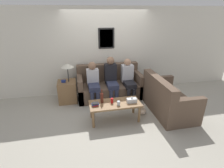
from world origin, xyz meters
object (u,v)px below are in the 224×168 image
couch_main (109,86)px  person_right (128,78)px  person_left (93,81)px  teddy_bear (142,110)px  person_middle (111,77)px  coffee_table (115,105)px  couch_side (167,100)px  drinking_glass (119,103)px  wine_bottle (102,98)px

couch_main → person_right: size_ratio=1.61×
person_left → teddy_bear: size_ratio=4.05×
person_left → person_right: person_right is taller
person_middle → coffee_table: bearing=-97.4°
couch_side → person_middle: person_middle is taller
person_right → person_left: bearing=179.5°
person_right → drinking_glass: bearing=-116.2°
couch_main → teddy_bear: size_ratio=6.79×
drinking_glass → person_left: person_left is taller
person_left → person_right: (1.04, -0.01, 0.01)m
coffee_table → drinking_glass: (0.06, -0.12, 0.11)m
drinking_glass → wine_bottle: bearing=150.2°
wine_bottle → teddy_bear: (1.04, 0.01, -0.46)m
couch_side → person_right: size_ratio=1.30×
coffee_table → drinking_glass: size_ratio=11.75×
couch_main → person_right: (0.53, -0.21, 0.31)m
couch_main → wine_bottle: 1.31m
teddy_bear → couch_main: bearing=117.4°
wine_bottle → person_left: (-0.09, 1.01, 0.04)m
couch_main → drinking_glass: couch_main is taller
wine_bottle → person_right: bearing=46.7°
person_left → person_right: bearing=-0.5°
couch_main → couch_side: same height
wine_bottle → drinking_glass: size_ratio=3.22×
person_left → person_middle: bearing=4.7°
coffee_table → wine_bottle: wine_bottle is taller
coffee_table → person_middle: size_ratio=0.97×
wine_bottle → drinking_glass: (0.35, -0.20, -0.07)m
coffee_table → person_middle: bearing=82.6°
wine_bottle → teddy_bear: wine_bottle is taller
couch_side → wine_bottle: size_ratio=4.62×
drinking_glass → person_right: size_ratio=0.09×
couch_side → person_left: (-1.79, 1.01, 0.29)m
person_middle → teddy_bear: bearing=-60.3°
coffee_table → person_left: 1.18m
person_left → person_right: size_ratio=0.96×
couch_main → person_middle: person_middle is taller
drinking_glass → couch_main: bearing=87.5°
wine_bottle → couch_main: bearing=71.2°
couch_side → person_left: size_ratio=1.34×
couch_side → teddy_bear: 0.69m
couch_side → person_right: bearing=36.8°
drinking_glass → person_right: (0.59, 1.20, 0.12)m
teddy_bear → person_middle: bearing=119.7°
wine_bottle → person_middle: (0.44, 1.05, 0.09)m
wine_bottle → person_middle: 1.15m
couch_side → drinking_glass: 1.37m
person_middle → person_right: size_ratio=1.06×
wine_bottle → drinking_glass: 0.41m
wine_bottle → teddy_bear: bearing=0.4°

